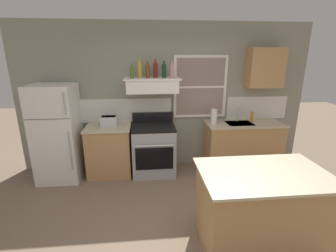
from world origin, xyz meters
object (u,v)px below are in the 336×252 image
object	(u,v)px
toaster	(109,121)
kitchen_island	(260,208)
bottle_red_label_wine	(155,70)
stove_range	(154,149)
bottle_champagne_gold_foil	(140,70)
refrigerator	(57,133)
bottle_rose_pink	(172,71)
bottle_olive_oil_square	(132,72)
bottle_dark_green_wine	(164,71)
paper_towel_roll	(214,117)
bottle_amber_wine	(148,71)
dish_soap_bottle	(252,117)

from	to	relation	value
toaster	kitchen_island	world-z (taller)	toaster
bottle_red_label_wine	stove_range	bearing A→B (deg)	-116.45
stove_range	bottle_champagne_gold_foil	distance (m)	1.44
bottle_champagne_gold_foil	bottle_red_label_wine	world-z (taller)	bottle_champagne_gold_foil
refrigerator	stove_range	distance (m)	1.69
bottle_champagne_gold_foil	kitchen_island	world-z (taller)	bottle_champagne_gold_foil
bottle_rose_pink	bottle_red_label_wine	bearing A→B (deg)	169.18
bottle_olive_oil_square	bottle_dark_green_wine	size ratio (longest dim) A/B	0.87
bottle_red_label_wine	bottle_dark_green_wine	xyz separation A→B (m)	(0.15, -0.03, -0.01)
bottle_rose_pink	paper_towel_roll	distance (m)	1.13
toaster	kitchen_island	distance (m)	2.75
toaster	bottle_dark_green_wine	bearing A→B (deg)	3.70
paper_towel_roll	bottle_olive_oil_square	bearing A→B (deg)	179.66
bottle_amber_wine	bottle_rose_pink	size ratio (longest dim) A/B	0.93
bottle_olive_oil_square	bottle_red_label_wine	world-z (taller)	bottle_red_label_wine
toaster	bottle_olive_oil_square	bearing A→B (deg)	2.64
bottle_champagne_gold_foil	bottle_dark_green_wine	distance (m)	0.42
refrigerator	bottle_olive_oil_square	world-z (taller)	bottle_olive_oil_square
refrigerator	bottle_champagne_gold_foil	size ratio (longest dim) A/B	5.09
refrigerator	toaster	distance (m)	0.90
bottle_rose_pink	bottle_dark_green_wine	bearing A→B (deg)	170.16
dish_soap_bottle	kitchen_island	xyz separation A→B (m)	(-0.75, -2.01, -0.54)
bottle_champagne_gold_foil	stove_range	bearing A→B (deg)	-31.70
toaster	bottle_champagne_gold_foil	world-z (taller)	bottle_champagne_gold_foil
toaster	bottle_champagne_gold_foil	size ratio (longest dim) A/B	0.91
refrigerator	stove_range	bearing A→B (deg)	0.80
bottle_champagne_gold_foil	bottle_rose_pink	distance (m)	0.55
stove_range	bottle_olive_oil_square	distance (m)	1.42
bottle_champagne_gold_foil	bottle_rose_pink	bearing A→B (deg)	-6.57
paper_towel_roll	stove_range	bearing A→B (deg)	-178.07
bottle_amber_wine	dish_soap_bottle	xyz separation A→B (m)	(1.95, 0.02, -0.86)
refrigerator	bottle_rose_pink	size ratio (longest dim) A/B	5.72
toaster	dish_soap_bottle	bearing A→B (deg)	2.41
bottle_olive_oil_square	toaster	bearing A→B (deg)	-177.36
bottle_red_label_wine	kitchen_island	bearing A→B (deg)	-61.62
bottle_amber_wine	toaster	bearing A→B (deg)	-172.91
bottle_amber_wine	dish_soap_bottle	bearing A→B (deg)	0.72
bottle_dark_green_wine	bottle_rose_pink	xyz separation A→B (m)	(0.14, -0.02, 0.00)
toaster	stove_range	xyz separation A→B (m)	(0.77, -0.03, -0.54)
toaster	paper_towel_roll	bearing A→B (deg)	0.35
stove_range	paper_towel_roll	size ratio (longest dim) A/B	4.04
stove_range	paper_towel_roll	world-z (taller)	paper_towel_roll
stove_range	bottle_olive_oil_square	bearing A→B (deg)	172.29
bottle_red_label_wine	bottle_amber_wine	bearing A→B (deg)	-177.18
refrigerator	paper_towel_roll	xyz separation A→B (m)	(2.76, 0.06, 0.21)
stove_range	bottle_champagne_gold_foil	bearing A→B (deg)	148.30
paper_towel_roll	kitchen_island	xyz separation A→B (m)	(0.02, -1.91, -0.59)
toaster	paper_towel_roll	xyz separation A→B (m)	(1.88, 0.01, 0.04)
bottle_amber_wine	bottle_dark_green_wine	world-z (taller)	bottle_dark_green_wine
refrigerator	toaster	size ratio (longest dim) A/B	5.61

